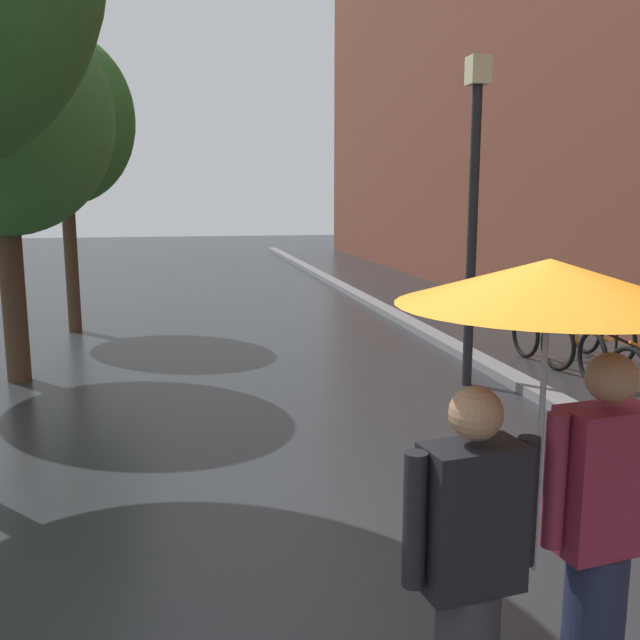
% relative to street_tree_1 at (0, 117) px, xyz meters
% --- Properties ---
extents(kerb_strip, '(0.30, 36.00, 0.12)m').
position_rel_street_tree_1_xyz_m(kerb_strip, '(6.15, 3.51, -3.21)').
color(kerb_strip, slate).
rests_on(kerb_strip, ground).
extents(street_tree_1, '(2.70, 2.70, 4.74)m').
position_rel_street_tree_1_xyz_m(street_tree_1, '(0.00, 0.00, 0.00)').
color(street_tree_1, '#473323').
rests_on(street_tree_1, ground).
extents(street_tree_2, '(2.37, 2.37, 5.04)m').
position_rel_street_tree_1_xyz_m(street_tree_2, '(0.24, 3.36, 0.33)').
color(street_tree_2, '#473323').
rests_on(street_tree_2, ground).
extents(parked_bicycle_2, '(1.13, 0.78, 0.96)m').
position_rel_street_tree_1_xyz_m(parked_bicycle_2, '(7.59, -1.70, -2.90)').
color(parked_bicycle_2, black).
rests_on(parked_bicycle_2, ground).
extents(parked_bicycle_3, '(1.17, 0.85, 0.96)m').
position_rel_street_tree_1_xyz_m(parked_bicycle_3, '(7.55, -0.81, -2.90)').
color(parked_bicycle_3, black).
rests_on(parked_bicycle_3, ground).
extents(parked_bicycle_4, '(1.12, 0.77, 0.96)m').
position_rel_street_tree_1_xyz_m(parked_bicycle_4, '(7.52, -0.04, -2.90)').
color(parked_bicycle_4, black).
rests_on(parked_bicycle_4, ground).
extents(couple_under_umbrella, '(1.21, 1.19, 2.09)m').
position_rel_street_tree_1_xyz_m(couple_under_umbrella, '(3.46, -6.87, -1.84)').
color(couple_under_umbrella, '#2D2D33').
rests_on(couple_under_umbrella, ground).
extents(street_lamp_post, '(0.24, 0.24, 3.94)m').
position_rel_street_tree_1_xyz_m(street_lamp_post, '(5.55, -1.33, -0.95)').
color(street_lamp_post, black).
rests_on(street_lamp_post, ground).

